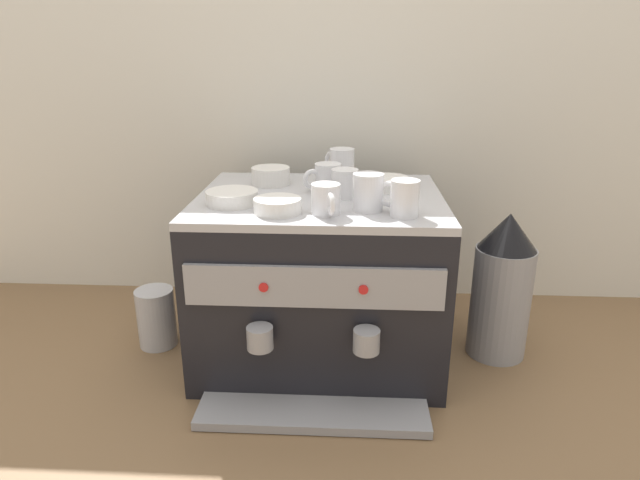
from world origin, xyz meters
TOP-DOWN VIEW (x-y plane):
  - ground_plane at (0.00, 0.00)m, footprint 4.00×4.00m
  - tiled_backsplash_wall at (0.00, 0.38)m, footprint 2.80×0.03m
  - espresso_machine at (0.00, -0.00)m, footprint 0.59×0.59m
  - ceramic_cup_0 at (0.02, -0.16)m, footprint 0.06×0.10m
  - ceramic_cup_1 at (0.06, -0.01)m, footprint 0.10×0.06m
  - ceramic_cup_2 at (0.01, 0.05)m, footprint 0.10×0.07m
  - ceramic_cup_3 at (0.05, 0.17)m, footprint 0.08×0.10m
  - ceramic_cup_4 at (0.12, -0.12)m, footprint 0.11×0.07m
  - ceramic_cup_5 at (0.19, -0.16)m, footprint 0.06×0.10m
  - ceramic_bowl_0 at (-0.19, -0.09)m, footprint 0.12×0.12m
  - ceramic_bowl_1 at (-0.13, 0.10)m, footprint 0.10×0.10m
  - ceramic_bowl_2 at (0.17, 0.06)m, footprint 0.10×0.10m
  - ceramic_bowl_3 at (-0.08, -0.15)m, footprint 0.10×0.10m
  - coffee_grinder at (0.46, 0.01)m, footprint 0.15×0.15m
  - milk_pitcher at (-0.44, -0.00)m, footprint 0.10×0.10m

SIDE VIEW (x-z plane):
  - ground_plane at x=0.00m, z-range 0.00..0.00m
  - milk_pitcher at x=-0.44m, z-range 0.00..0.16m
  - coffee_grinder at x=0.46m, z-range 0.00..0.38m
  - espresso_machine at x=0.00m, z-range 0.00..0.42m
  - ceramic_bowl_0 at x=-0.19m, z-range 0.42..0.45m
  - ceramic_bowl_3 at x=-0.08m, z-range 0.42..0.45m
  - ceramic_bowl_2 at x=0.17m, z-range 0.42..0.45m
  - ceramic_bowl_1 at x=-0.13m, z-range 0.42..0.46m
  - ceramic_cup_0 at x=0.02m, z-range 0.42..0.49m
  - ceramic_cup_2 at x=0.01m, z-range 0.42..0.49m
  - ceramic_cup_1 at x=0.06m, z-range 0.42..0.49m
  - ceramic_cup_5 at x=0.19m, z-range 0.42..0.50m
  - ceramic_cup_4 at x=0.12m, z-range 0.42..0.50m
  - ceramic_cup_3 at x=0.05m, z-range 0.42..0.50m
  - tiled_backsplash_wall at x=0.00m, z-range 0.00..1.15m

